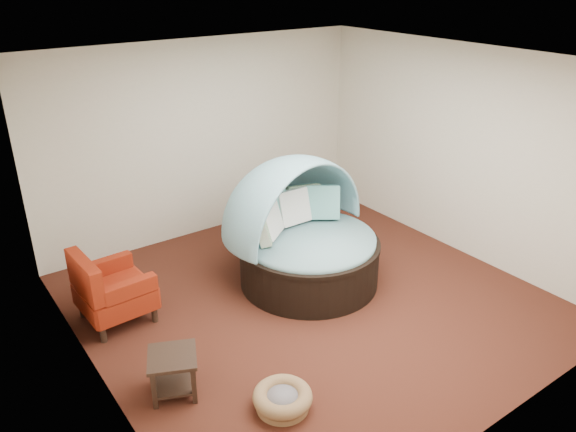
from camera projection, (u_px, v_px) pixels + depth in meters
floor at (311, 301)px, 6.73m from camera, size 5.00×5.00×0.00m
wall_back at (205, 139)px, 8.00m from camera, size 5.00×0.00×5.00m
wall_front at (514, 292)px, 4.31m from camera, size 5.00×0.00×5.00m
wall_left at (84, 256)px, 4.82m from camera, size 0.00×5.00×5.00m
wall_right at (460, 151)px, 7.48m from camera, size 0.00×5.00×5.00m
ceiling at (315, 62)px, 5.57m from camera, size 5.00×5.00×0.00m
canopy_daybed at (303, 226)px, 6.90m from camera, size 2.06×2.00×1.60m
pet_basket at (283, 399)px, 5.08m from camera, size 0.70×0.70×0.19m
red_armchair at (110, 290)px, 6.19m from camera, size 0.79×0.79×0.88m
side_table at (173, 369)px, 5.19m from camera, size 0.59×0.59×0.43m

